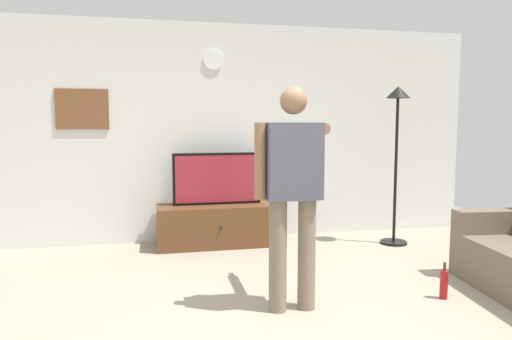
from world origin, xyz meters
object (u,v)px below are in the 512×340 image
Objects in this scene: television at (217,179)px; beverage_bottle at (444,284)px; wall_clock at (213,60)px; framed_picture at (82,109)px; tv_stand at (218,225)px; floor_lamp at (397,132)px; person_standing_nearer_lamp at (292,185)px.

television is 3.39× the size of beverage_bottle.
wall_clock is 0.40× the size of framed_picture.
television is at bearing 90.00° from tv_stand.
wall_clock is 2.39m from floor_lamp.
wall_clock reaches higher than beverage_bottle.
beverage_bottle is at bearing -56.02° from wall_clock.
framed_picture is 0.34× the size of person_standing_nearer_lamp.
floor_lamp is 6.10× the size of beverage_bottle.
tv_stand is 2.43m from floor_lamp.
floor_lamp is 2.47m from person_standing_nearer_lamp.
tv_stand is 6.00× the size of wall_clock.
beverage_bottle is at bearing -105.82° from floor_lamp.
framed_picture is 3.74m from floor_lamp.
framed_picture reaches higher than tv_stand.
beverage_bottle is at bearing -53.15° from television.
person_standing_nearer_lamp is at bearing 176.96° from beverage_bottle.
television is at bearing 98.52° from person_standing_nearer_lamp.
tv_stand is 4.62× the size of beverage_bottle.
beverage_bottle is (1.31, -0.07, -0.87)m from person_standing_nearer_lamp.
framed_picture is 0.31× the size of floor_lamp.
beverage_bottle is (3.18, -2.42, -1.51)m from framed_picture.
person_standing_nearer_lamp reaches higher than tv_stand.
framed_picture reaches higher than person_standing_nearer_lamp.
framed_picture is 3.07m from person_standing_nearer_lamp.
floor_lamp reaches higher than person_standing_nearer_lamp.
floor_lamp is at bearing -18.09° from wall_clock.
tv_stand is 2.43× the size of framed_picture.
wall_clock is 0.13× the size of floor_lamp.
floor_lamp is at bearing 42.56° from person_standing_nearer_lamp.
floor_lamp is at bearing -11.95° from television.
tv_stand is 2.02m from wall_clock.
floor_lamp is (2.12, -0.69, -0.88)m from wall_clock.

